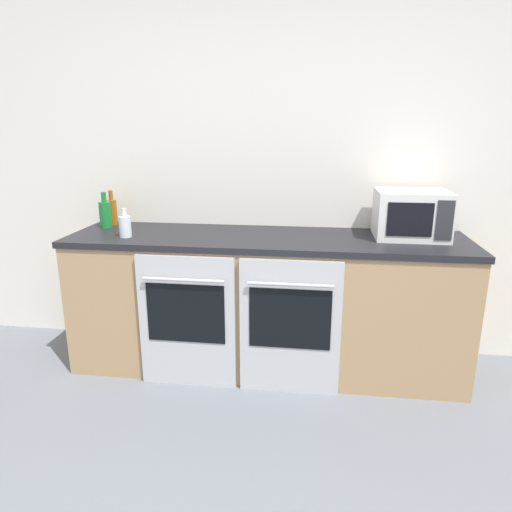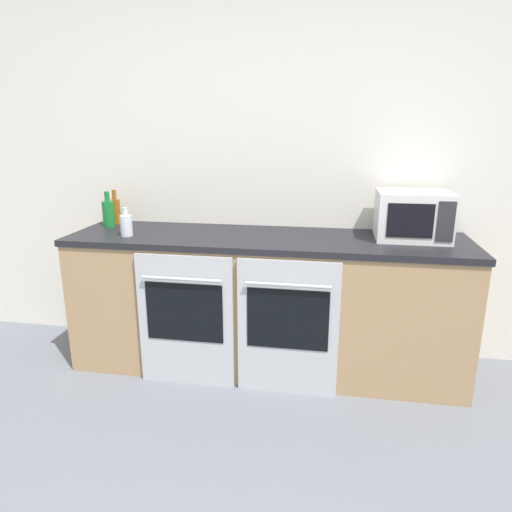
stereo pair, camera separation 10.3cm
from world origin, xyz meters
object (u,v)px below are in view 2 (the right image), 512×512
bottle_clear (126,225)px  bottle_green (108,213)px  oven_left (186,321)px  bottle_amber (115,210)px  oven_right (288,328)px  microwave (413,215)px

bottle_clear → bottle_green: 0.36m
oven_left → bottle_clear: 0.73m
bottle_green → bottle_amber: (0.01, 0.10, -0.00)m
oven_right → bottle_amber: 1.54m
oven_right → bottle_green: size_ratio=3.43×
oven_right → microwave: size_ratio=1.93×
bottle_amber → oven_right: bearing=-22.8°
bottle_clear → bottle_amber: (-0.25, 0.36, 0.02)m
microwave → bottle_green: bearing=179.1°
bottle_green → microwave: bearing=-0.9°
microwave → bottle_green: 2.05m
oven_right → microwave: bearing=30.4°
oven_right → bottle_clear: bottle_clear is taller
oven_right → bottle_clear: size_ratio=4.60×
oven_left → oven_right: bearing=0.0°
microwave → oven_right: bearing=-149.6°
bottle_amber → microwave: bearing=-3.6°
oven_right → bottle_clear: 1.22m
oven_left → oven_right: same height
oven_right → microwave: 1.04m
microwave → bottle_green: (-2.05, 0.03, -0.05)m
oven_right → microwave: microwave is taller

